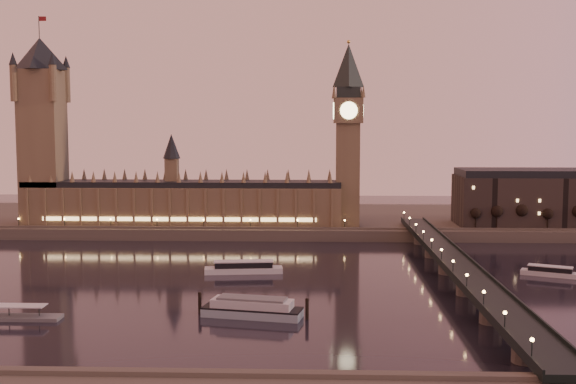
# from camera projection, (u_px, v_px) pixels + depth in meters

# --- Properties ---
(ground) EXTENTS (700.00, 700.00, 0.00)m
(ground) POSITION_uv_depth(u_px,v_px,m) (227.00, 282.00, 292.04)
(ground) COLOR black
(ground) RESTS_ON ground
(far_embankment) EXTENTS (560.00, 130.00, 6.00)m
(far_embankment) POSITION_uv_depth(u_px,v_px,m) (306.00, 220.00, 454.82)
(far_embankment) COLOR #423D35
(far_embankment) RESTS_ON ground
(palace_of_westminster) EXTENTS (180.00, 26.62, 52.00)m
(palace_of_westminster) POSITION_uv_depth(u_px,v_px,m) (182.00, 197.00, 411.74)
(palace_of_westminster) COLOR brown
(palace_of_westminster) RESTS_ON ground
(victoria_tower) EXTENTS (31.68, 31.68, 118.00)m
(victoria_tower) POSITION_uv_depth(u_px,v_px,m) (42.00, 120.00, 410.37)
(victoria_tower) COLOR brown
(victoria_tower) RESTS_ON ground
(big_ben) EXTENTS (17.68, 17.68, 104.00)m
(big_ben) POSITION_uv_depth(u_px,v_px,m) (348.00, 123.00, 404.34)
(big_ben) COLOR brown
(big_ben) RESTS_ON ground
(westminster_bridge) EXTENTS (13.20, 260.00, 15.30)m
(westminster_bridge) POSITION_uv_depth(u_px,v_px,m) (455.00, 270.00, 288.25)
(westminster_bridge) COLOR black
(westminster_bridge) RESTS_ON ground
(bare_tree_0) EXTENTS (6.23, 6.23, 12.68)m
(bare_tree_0) POSITION_uv_depth(u_px,v_px,m) (472.00, 212.00, 394.65)
(bare_tree_0) COLOR black
(bare_tree_0) RESTS_ON ground
(bare_tree_1) EXTENTS (6.23, 6.23, 12.68)m
(bare_tree_1) POSITION_uv_depth(u_px,v_px,m) (499.00, 212.00, 394.14)
(bare_tree_1) COLOR black
(bare_tree_1) RESTS_ON ground
(bare_tree_2) EXTENTS (6.23, 6.23, 12.68)m
(bare_tree_2) POSITION_uv_depth(u_px,v_px,m) (525.00, 212.00, 393.63)
(bare_tree_2) COLOR black
(bare_tree_2) RESTS_ON ground
(bare_tree_3) EXTENTS (6.23, 6.23, 12.68)m
(bare_tree_3) POSITION_uv_depth(u_px,v_px,m) (551.00, 213.00, 393.12)
(bare_tree_3) COLOR black
(bare_tree_3) RESTS_ON ground
(cruise_boat_a) EXTENTS (33.88, 10.90, 5.32)m
(cruise_boat_a) POSITION_uv_depth(u_px,v_px,m) (244.00, 268.00, 309.28)
(cruise_boat_a) COLOR silver
(cruise_boat_a) RESTS_ON ground
(cruise_boat_b) EXTENTS (23.87, 15.04, 4.34)m
(cruise_boat_b) POSITION_uv_depth(u_px,v_px,m) (550.00, 272.00, 303.19)
(cruise_boat_b) COLOR silver
(cruise_boat_b) RESTS_ON ground
(moored_barge) EXTENTS (37.63, 15.62, 7.03)m
(moored_barge) POSITION_uv_depth(u_px,v_px,m) (252.00, 308.00, 239.35)
(moored_barge) COLOR #869FAB
(moored_barge) RESTS_ON ground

